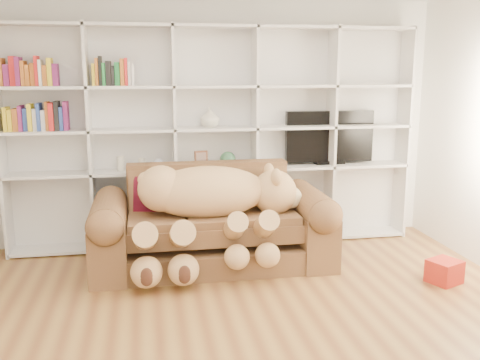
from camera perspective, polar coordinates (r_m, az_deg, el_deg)
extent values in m
plane|color=brown|center=(4.02, 1.99, -16.96)|extent=(5.00, 5.00, 0.00)
cube|color=white|center=(6.02, -2.93, 6.18)|extent=(5.00, 0.02, 2.70)
cube|color=silver|center=(6.00, -2.87, 4.73)|extent=(4.40, 0.03, 2.40)
cube|color=silver|center=(5.98, -24.12, 3.69)|extent=(0.03, 0.35, 2.40)
cube|color=silver|center=(5.83, -15.68, 4.09)|extent=(0.03, 0.35, 2.40)
cube|color=silver|center=(5.81, -6.99, 4.42)|extent=(0.03, 0.35, 2.40)
cube|color=silver|center=(5.92, 1.57, 4.64)|extent=(0.03, 0.35, 2.40)
cube|color=silver|center=(6.16, 9.65, 4.75)|extent=(0.03, 0.35, 2.40)
cube|color=silver|center=(6.51, 16.99, 4.77)|extent=(0.03, 0.35, 2.40)
cube|color=silver|center=(6.10, -2.56, -6.42)|extent=(4.40, 0.35, 0.03)
cube|color=silver|center=(5.90, -2.64, 1.17)|extent=(4.40, 0.35, 0.03)
cube|color=silver|center=(5.84, -2.68, 5.51)|extent=(4.40, 0.35, 0.03)
cube|color=silver|center=(5.80, -2.72, 9.93)|extent=(4.40, 0.35, 0.03)
cube|color=silver|center=(5.82, -2.78, 16.05)|extent=(4.40, 0.35, 0.03)
cube|color=brown|center=(5.40, -2.89, -7.89)|extent=(2.23, 0.90, 0.23)
cube|color=brown|center=(5.28, -2.90, -4.38)|extent=(1.66, 0.74, 0.32)
cube|color=brown|center=(5.62, -3.47, -1.02)|extent=(1.66, 0.21, 0.58)
cube|color=brown|center=(5.32, -13.71, -6.53)|extent=(0.34, 1.01, 0.58)
cube|color=brown|center=(5.55, 7.41, -5.52)|extent=(0.34, 1.01, 0.58)
cylinder|color=brown|center=(5.24, -13.86, -3.50)|extent=(0.34, 0.96, 0.34)
cylinder|color=brown|center=(5.48, 7.49, -2.60)|extent=(0.34, 0.96, 0.34)
ellipsoid|color=tan|center=(5.16, -3.50, -1.28)|extent=(1.17, 0.56, 0.50)
sphere|color=tan|center=(5.12, -8.43, -0.91)|extent=(0.44, 0.44, 0.44)
sphere|color=tan|center=(5.29, 3.67, -1.31)|extent=(0.44, 0.44, 0.44)
sphere|color=beige|center=(5.34, 5.45, -1.87)|extent=(0.22, 0.22, 0.22)
sphere|color=#422317|center=(5.37, 6.33, -1.93)|extent=(0.07, 0.07, 0.07)
ellipsoid|color=tan|center=(5.09, 3.90, 0.27)|extent=(0.10, 0.17, 0.17)
ellipsoid|color=tan|center=(5.39, 3.10, 0.92)|extent=(0.10, 0.17, 0.17)
sphere|color=tan|center=(5.10, -10.04, 0.02)|extent=(0.15, 0.15, 0.15)
cylinder|color=tan|center=(4.92, -0.64, -5.17)|extent=(0.19, 0.54, 0.39)
cylinder|color=tan|center=(4.98, 2.57, -5.00)|extent=(0.19, 0.54, 0.39)
cylinder|color=tan|center=(4.88, -10.06, -6.03)|extent=(0.22, 0.62, 0.45)
cylinder|color=tan|center=(4.88, -6.27, -5.88)|extent=(0.22, 0.62, 0.45)
sphere|color=tan|center=(4.83, -0.30, -8.26)|extent=(0.23, 0.23, 0.23)
sphere|color=tan|center=(4.89, 2.99, -8.05)|extent=(0.23, 0.23, 0.23)
sphere|color=tan|center=(4.80, -9.94, -9.62)|extent=(0.28, 0.28, 0.28)
sphere|color=tan|center=(4.81, -6.05, -9.46)|extent=(0.28, 0.28, 0.28)
cube|color=#520E1F|center=(5.40, -9.19, -1.70)|extent=(0.42, 0.28, 0.40)
cube|color=#AF2517|center=(5.33, 20.96, -9.09)|extent=(0.34, 0.33, 0.21)
cube|color=black|center=(6.21, 9.51, 4.60)|extent=(1.02, 0.08, 0.59)
cube|color=black|center=(6.25, 9.42, 1.94)|extent=(0.34, 0.18, 0.04)
cube|color=brown|center=(5.86, -4.17, 2.23)|extent=(0.15, 0.05, 0.18)
sphere|color=#305F3F|center=(5.90, -1.32, 2.20)|extent=(0.18, 0.18, 0.18)
cylinder|color=beige|center=(5.84, -12.62, 1.73)|extent=(0.09, 0.09, 0.16)
cylinder|color=beige|center=(5.84, -10.39, 1.66)|extent=(0.08, 0.08, 0.13)
sphere|color=silver|center=(5.84, -8.72, 1.72)|extent=(0.12, 0.12, 0.12)
imported|color=beige|center=(5.82, -3.22, 6.69)|extent=(0.26, 0.26, 0.21)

